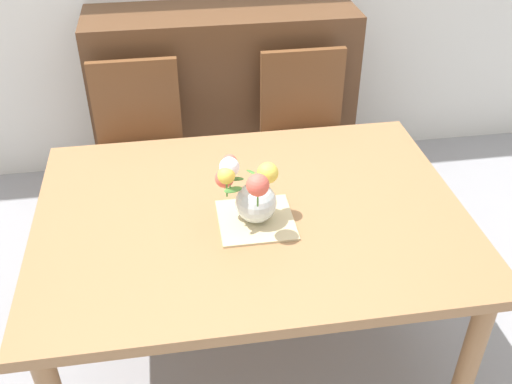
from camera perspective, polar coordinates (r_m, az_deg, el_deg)
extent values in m
plane|color=#939399|center=(2.54, -0.41, -14.94)|extent=(12.00, 12.00, 0.00)
cube|color=#9E7047|center=(2.06, -0.49, -2.27)|extent=(1.49, 1.10, 0.04)
cylinder|color=#9E7047|center=(2.17, 19.92, -15.58)|extent=(0.07, 0.07, 0.68)
cylinder|color=#9E7047|center=(2.67, -16.31, -3.65)|extent=(0.07, 0.07, 0.68)
cylinder|color=#9E7047|center=(2.79, 11.72, -1.04)|extent=(0.07, 0.07, 0.68)
cube|color=brown|center=(2.86, -11.10, 2.84)|extent=(0.42, 0.42, 0.04)
cylinder|color=brown|center=(2.84, -6.96, -2.81)|extent=(0.04, 0.04, 0.44)
cylinder|color=brown|center=(2.86, -14.18, -3.44)|extent=(0.04, 0.04, 0.44)
cylinder|color=brown|center=(3.13, -7.34, 1.18)|extent=(0.04, 0.04, 0.44)
cylinder|color=brown|center=(3.15, -13.87, 0.59)|extent=(0.04, 0.04, 0.44)
cube|color=brown|center=(2.92, -11.60, 8.62)|extent=(0.42, 0.04, 0.42)
cube|color=brown|center=(2.92, 5.13, 4.22)|extent=(0.42, 0.42, 0.04)
cylinder|color=brown|center=(2.96, 9.08, -1.27)|extent=(0.04, 0.04, 0.44)
cylinder|color=brown|center=(2.88, 2.21, -1.95)|extent=(0.04, 0.04, 0.44)
cylinder|color=brown|center=(3.24, 7.28, 2.45)|extent=(0.04, 0.04, 0.44)
cylinder|color=brown|center=(3.17, 0.99, 1.92)|extent=(0.04, 0.04, 0.44)
cube|color=brown|center=(2.98, 4.50, 9.86)|extent=(0.42, 0.04, 0.42)
cube|color=brown|center=(3.30, -3.14, 8.92)|extent=(1.40, 0.44, 1.00)
sphere|color=#B7933D|center=(2.96, -8.70, 11.33)|extent=(0.04, 0.04, 0.04)
sphere|color=#B7933D|center=(3.01, 3.00, 12.16)|extent=(0.04, 0.04, 0.04)
sphere|color=#B7933D|center=(3.14, -8.06, 4.63)|extent=(0.04, 0.04, 0.04)
sphere|color=#B7933D|center=(3.19, 2.79, 5.52)|extent=(0.04, 0.04, 0.04)
cube|color=#CCB789|center=(2.00, 0.00, -2.73)|extent=(0.25, 0.25, 0.01)
sphere|color=silver|center=(1.95, 0.00, -1.02)|extent=(0.14, 0.14, 0.14)
sphere|color=#E55B4C|center=(1.92, -3.08, 1.34)|extent=(0.06, 0.06, 0.06)
cylinder|color=#478438|center=(1.93, -3.06, 0.86)|extent=(0.01, 0.01, 0.04)
sphere|color=#E55B4C|center=(1.81, 0.12, 0.68)|extent=(0.07, 0.07, 0.07)
cylinder|color=#478438|center=(1.83, 0.11, -0.37)|extent=(0.01, 0.01, 0.08)
sphere|color=#EFD14C|center=(1.85, -2.91, 1.61)|extent=(0.06, 0.06, 0.06)
cylinder|color=#478438|center=(1.88, -2.87, 0.58)|extent=(0.01, 0.01, 0.08)
sphere|color=#EFD14C|center=(1.93, 1.15, 1.87)|extent=(0.07, 0.07, 0.07)
cylinder|color=#478438|center=(1.94, 1.15, 1.28)|extent=(0.01, 0.01, 0.05)
sphere|color=#E55B4C|center=(1.92, -2.57, 2.97)|extent=(0.05, 0.05, 0.05)
cylinder|color=#478438|center=(1.94, -2.54, 1.93)|extent=(0.01, 0.01, 0.08)
sphere|color=white|center=(1.87, -2.61, 2.44)|extent=(0.07, 0.07, 0.07)
cylinder|color=#478438|center=(1.90, -2.57, 1.24)|extent=(0.01, 0.01, 0.09)
ellipsoid|color=#478438|center=(1.94, -0.52, 1.95)|extent=(0.04, 0.07, 0.03)
ellipsoid|color=#478438|center=(1.86, -2.24, 0.22)|extent=(0.07, 0.06, 0.03)
ellipsoid|color=#478438|center=(1.93, -2.15, 1.29)|extent=(0.07, 0.05, 0.02)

